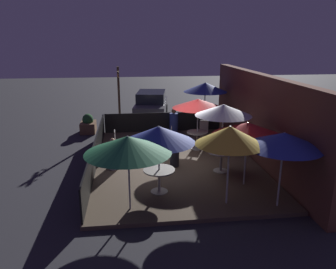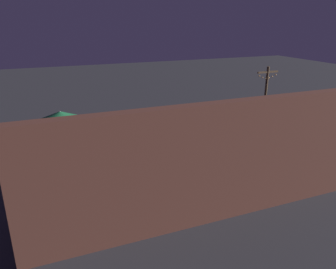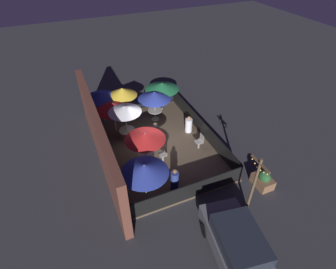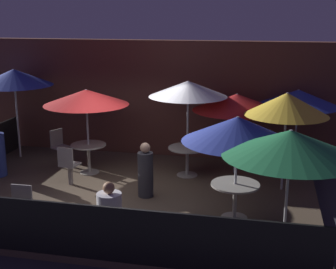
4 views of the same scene
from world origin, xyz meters
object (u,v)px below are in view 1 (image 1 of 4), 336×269
at_px(patio_umbrella_1, 223,110).
at_px(dining_table_1, 221,155).
at_px(planter_box, 88,125).
at_px(parked_car_0, 151,105).
at_px(dining_table_2, 197,135).
at_px(patron_0, 175,152).
at_px(patio_chair_1, 203,130).
at_px(patio_umbrella_3, 248,129).
at_px(patron_1, 113,155).
at_px(patio_umbrella_6, 230,135).
at_px(patio_umbrella_5, 205,87).
at_px(patio_umbrella_7, 128,145).
at_px(patio_umbrella_0, 159,134).
at_px(patio_umbrella_2, 198,103).
at_px(patio_umbrella_4, 284,140).
at_px(light_post, 119,93).
at_px(patron_2, 174,124).
at_px(patio_chair_0, 174,137).
at_px(dining_table_0, 159,174).
at_px(patio_chair_2, 118,141).

xyz_separation_m(patio_umbrella_1, dining_table_1, (0.00, -0.00, -1.60)).
relative_size(dining_table_1, planter_box, 0.90).
bearing_deg(parked_car_0, patio_umbrella_1, 20.85).
xyz_separation_m(dining_table_2, patron_0, (1.80, -1.21, -0.04)).
bearing_deg(patio_chair_1, dining_table_1, 23.13).
bearing_deg(dining_table_1, dining_table_2, -172.30).
relative_size(patio_umbrella_3, patron_1, 1.95).
bearing_deg(patio_umbrella_6, patron_0, -160.20).
relative_size(dining_table_2, parked_car_0, 0.21).
xyz_separation_m(patio_umbrella_5, patio_umbrella_7, (7.15, -3.70, -0.41)).
bearing_deg(patio_umbrella_0, planter_box, -158.54).
height_order(patio_umbrella_5, patron_1, patio_umbrella_5).
height_order(patio_umbrella_0, patio_umbrella_2, patio_umbrella_2).
xyz_separation_m(patio_umbrella_3, patio_umbrella_4, (1.47, 0.44, 0.09)).
distance_m(patio_umbrella_2, patron_1, 4.09).
relative_size(patio_umbrella_1, light_post, 0.74).
bearing_deg(patio_umbrella_2, patron_0, -33.85).
height_order(patio_chair_1, parked_car_0, parked_car_0).
distance_m(dining_table_1, patron_2, 4.70).
relative_size(patio_chair_1, light_post, 0.29).
xyz_separation_m(dining_table_2, patio_chair_0, (-0.13, -0.95, -0.07)).
distance_m(patio_umbrella_4, patio_chair_0, 5.79).
distance_m(dining_table_1, patio_chair_1, 3.48).
bearing_deg(patio_chair_0, patio_umbrella_3, -57.64).
relative_size(patio_umbrella_2, patio_chair_0, 2.23).
bearing_deg(patron_1, patio_umbrella_6, 58.26).
bearing_deg(dining_table_0, patio_chair_2, -160.65).
bearing_deg(patio_umbrella_6, patron_1, -132.78).
distance_m(dining_table_1, patron_1, 3.80).
height_order(patio_umbrella_0, patron_0, patio_umbrella_0).
xyz_separation_m(patio_umbrella_5, planter_box, (-1.19, -5.72, -1.96)).
bearing_deg(patio_umbrella_5, patron_2, -79.72).
distance_m(dining_table_0, patio_chair_0, 4.07).
relative_size(patio_umbrella_7, patron_2, 1.74).
bearing_deg(patio_umbrella_5, patio_umbrella_6, -7.95).
distance_m(patio_umbrella_6, patron_0, 3.45).
xyz_separation_m(patio_umbrella_1, light_post, (-6.96, -3.62, -0.48)).
bearing_deg(planter_box, patio_umbrella_1, 40.66).
bearing_deg(dining_table_2, patio_umbrella_0, -27.18).
distance_m(patio_umbrella_5, light_post, 4.67).
distance_m(patio_umbrella_5, dining_table_2, 3.04).
xyz_separation_m(dining_table_0, patron_2, (-5.94, 1.27, 0.00)).
xyz_separation_m(patio_umbrella_0, patio_umbrella_4, (1.25, 3.17, 0.09)).
height_order(patron_0, patron_1, patron_0).
relative_size(patio_umbrella_0, patio_umbrella_2, 1.00).
bearing_deg(patio_chair_2, patio_umbrella_0, -71.76).
bearing_deg(planter_box, patio_chair_1, 64.33).
bearing_deg(patio_umbrella_2, patio_chair_1, 154.25).
bearing_deg(patio_umbrella_7, light_post, -177.25).
bearing_deg(dining_table_2, patron_0, -33.85).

